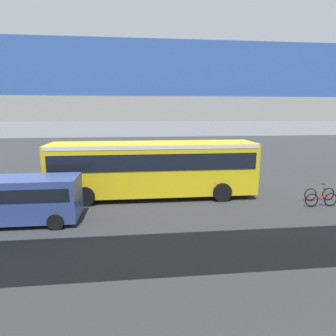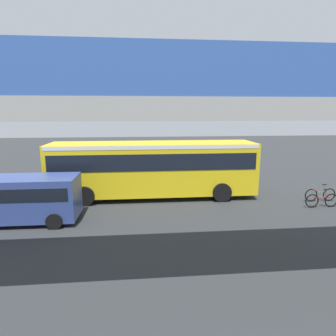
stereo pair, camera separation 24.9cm
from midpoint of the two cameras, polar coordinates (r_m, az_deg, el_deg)
ground at (r=17.67m, az=0.60°, el=-5.04°), size 80.00×80.00×0.00m
city_bus at (r=16.63m, az=-2.45°, el=0.61°), size 11.54×2.85×3.15m
parked_van at (r=14.44m, az=-26.13°, el=-5.00°), size 4.80×2.17×2.05m
bicycle_red at (r=17.15m, az=28.18°, el=-5.58°), size 1.77×0.44×0.96m
bicycle_green at (r=18.24m, az=27.92°, el=-4.62°), size 1.77×0.44×0.96m
pedestrian at (r=21.62m, az=11.43°, el=0.14°), size 0.38×0.38×1.79m
traffic_sign at (r=21.15m, az=-14.44°, el=2.53°), size 0.08×0.60×2.80m
lane_dash_leftmost at (r=20.90m, az=10.80°, el=-2.69°), size 2.00×0.20×0.01m
lane_dash_left at (r=20.16m, az=-0.19°, el=-3.00°), size 2.00×0.20×0.01m
lane_dash_centre at (r=20.19m, az=-11.59°, el=-3.20°), size 2.00×0.20×0.01m
pedestrian_overpass at (r=7.59m, az=8.47°, el=8.83°), size 27.84×2.60×6.29m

